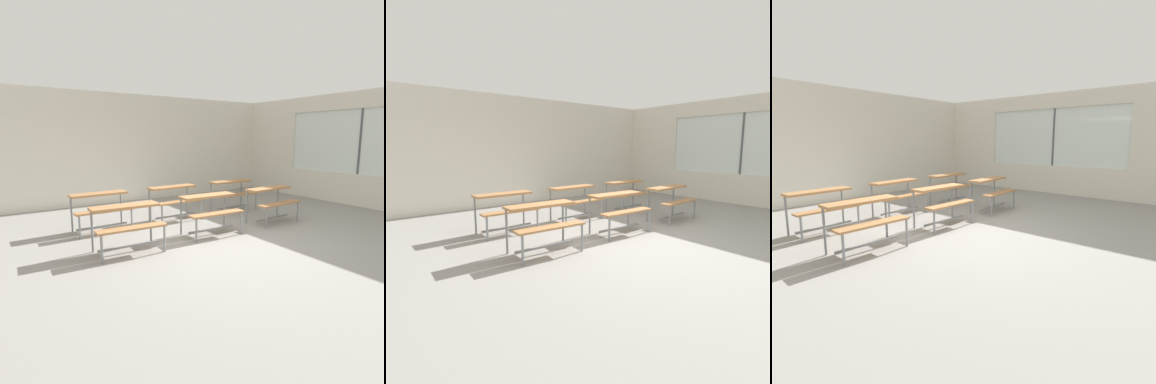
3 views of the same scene
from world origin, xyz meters
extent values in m
cube|color=gray|center=(0.00, 0.00, -0.03)|extent=(10.00, 9.00, 0.05)
cube|color=silver|center=(0.00, 4.50, 1.50)|extent=(10.00, 0.12, 3.00)
cube|color=silver|center=(5.00, 0.00, 0.42)|extent=(0.12, 9.00, 0.85)
cube|color=silver|center=(5.00, 3.55, 1.70)|extent=(0.12, 1.90, 1.70)
cube|color=silver|center=(5.00, 0.50, 1.70)|extent=(0.02, 4.20, 1.70)
cube|color=#4C5156|center=(5.00, 0.50, 1.70)|extent=(0.06, 0.05, 1.70)
cube|color=#A87547|center=(-1.46, 0.62, 0.72)|extent=(1.11, 0.37, 0.04)
cube|color=#A87547|center=(-1.48, 0.30, 0.44)|extent=(1.11, 0.27, 0.03)
cylinder|color=gray|center=(-1.96, 0.78, 0.36)|extent=(0.04, 0.04, 0.72)
cylinder|color=gray|center=(-0.96, 0.74, 0.36)|extent=(0.04, 0.04, 0.72)
cylinder|color=gray|center=(-1.98, 0.24, 0.22)|extent=(0.04, 0.04, 0.44)
cylinder|color=gray|center=(-0.98, 0.19, 0.22)|extent=(0.04, 0.04, 0.44)
cube|color=gray|center=(-1.47, 0.48, 0.10)|extent=(1.00, 0.08, 0.03)
cube|color=#A87547|center=(0.21, 0.66, 0.72)|extent=(1.11, 0.37, 0.04)
cube|color=#A87547|center=(0.19, 0.34, 0.44)|extent=(1.11, 0.27, 0.03)
cylinder|color=gray|center=(-0.29, 0.82, 0.36)|extent=(0.04, 0.04, 0.72)
cylinder|color=gray|center=(0.71, 0.78, 0.36)|extent=(0.04, 0.04, 0.72)
cylinder|color=gray|center=(-0.31, 0.27, 0.22)|extent=(0.04, 0.04, 0.44)
cylinder|color=gray|center=(0.69, 0.23, 0.22)|extent=(0.04, 0.04, 0.44)
cube|color=gray|center=(0.20, 0.52, 0.10)|extent=(1.00, 0.07, 0.03)
cube|color=#A87547|center=(1.82, 0.65, 0.72)|extent=(1.11, 0.37, 0.04)
cube|color=#A87547|center=(1.83, 0.33, 0.44)|extent=(1.11, 0.27, 0.03)
cylinder|color=gray|center=(1.31, 0.77, 0.36)|extent=(0.04, 0.04, 0.72)
cylinder|color=gray|center=(2.31, 0.81, 0.36)|extent=(0.04, 0.04, 0.72)
cylinder|color=gray|center=(1.34, 0.22, 0.22)|extent=(0.04, 0.04, 0.44)
cylinder|color=gray|center=(2.34, 0.26, 0.22)|extent=(0.04, 0.04, 0.44)
cube|color=gray|center=(1.82, 0.51, 0.10)|extent=(1.00, 0.08, 0.03)
cube|color=#A87547|center=(-1.46, 2.00, 0.72)|extent=(1.10, 0.33, 0.04)
cube|color=#A87547|center=(-1.45, 1.68, 0.44)|extent=(1.10, 0.23, 0.03)
cylinder|color=gray|center=(-1.96, 2.13, 0.36)|extent=(0.04, 0.04, 0.72)
cylinder|color=gray|center=(-0.96, 2.14, 0.36)|extent=(0.04, 0.04, 0.72)
cylinder|color=gray|center=(-1.95, 1.58, 0.22)|extent=(0.04, 0.04, 0.44)
cylinder|color=gray|center=(-0.95, 1.59, 0.22)|extent=(0.04, 0.04, 0.44)
cube|color=gray|center=(-1.45, 1.86, 0.10)|extent=(1.00, 0.04, 0.03)
cube|color=#A87547|center=(0.18, 1.98, 0.72)|extent=(1.11, 0.36, 0.04)
cube|color=#A87547|center=(0.19, 1.66, 0.44)|extent=(1.11, 0.26, 0.03)
cylinder|color=gray|center=(-0.32, 2.10, 0.36)|extent=(0.04, 0.04, 0.72)
cylinder|color=gray|center=(0.68, 2.14, 0.36)|extent=(0.04, 0.04, 0.72)
cylinder|color=gray|center=(-0.30, 1.55, 0.22)|extent=(0.04, 0.04, 0.44)
cylinder|color=gray|center=(0.69, 1.59, 0.22)|extent=(0.04, 0.04, 0.44)
cube|color=gray|center=(0.19, 1.84, 0.10)|extent=(1.00, 0.07, 0.03)
cube|color=#A87547|center=(1.85, 1.97, 0.72)|extent=(1.10, 0.32, 0.04)
cube|color=#A87547|center=(1.85, 1.65, 0.44)|extent=(1.10, 0.22, 0.03)
cylinder|color=gray|center=(1.35, 2.11, 0.36)|extent=(0.04, 0.04, 0.72)
cylinder|color=gray|center=(2.35, 2.11, 0.36)|extent=(0.04, 0.04, 0.72)
cylinder|color=gray|center=(1.35, 1.56, 0.22)|extent=(0.04, 0.04, 0.44)
cylinder|color=gray|center=(2.35, 1.56, 0.22)|extent=(0.04, 0.04, 0.44)
cube|color=gray|center=(1.85, 1.83, 0.10)|extent=(1.00, 0.03, 0.03)
camera|label=1|loc=(-3.32, -4.17, 1.81)|focal=30.08mm
camera|label=2|loc=(-3.80, -3.30, 1.60)|focal=28.00mm
camera|label=3|loc=(-3.80, -3.30, 1.60)|focal=28.00mm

